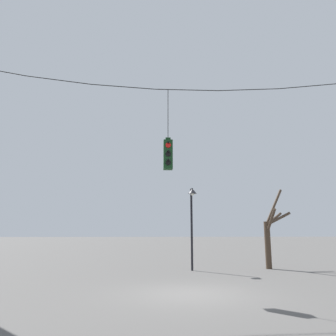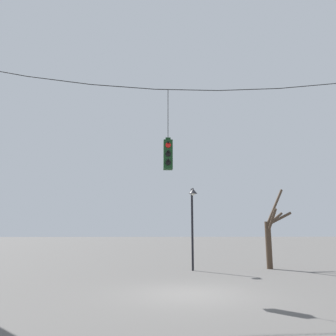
{
  "view_description": "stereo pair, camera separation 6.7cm",
  "coord_description": "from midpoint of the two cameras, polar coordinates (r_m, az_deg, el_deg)",
  "views": [
    {
      "loc": [
        -1.38,
        -11.63,
        2.12
      ],
      "look_at": [
        -0.73,
        0.42,
        4.42
      ],
      "focal_mm": 35.0,
      "sensor_mm": 36.0,
      "label": 1
    },
    {
      "loc": [
        -1.32,
        -11.63,
        2.12
      ],
      "look_at": [
        -0.73,
        0.42,
        4.42
      ],
      "focal_mm": 35.0,
      "sensor_mm": 36.0,
      "label": 2
    }
  ],
  "objects": [
    {
      "name": "ground_plane",
      "position": [
        11.9,
        4.06,
        -21.05
      ],
      "size": [
        200.0,
        200.0,
        0.0
      ],
      "primitive_type": "plane",
      "color": "#565451"
    },
    {
      "name": "span_wire",
      "position": [
        13.41,
        3.38,
        14.54
      ],
      "size": [
        17.41,
        0.03,
        0.88
      ],
      "color": "black"
    },
    {
      "name": "traffic_light_near_left_pole",
      "position": [
        12.38,
        0.16,
        2.43
      ],
      "size": [
        0.34,
        0.46,
        3.19
      ],
      "color": "#143819"
    },
    {
      "name": "street_lamp",
      "position": [
        18.08,
        4.42,
        -7.13
      ],
      "size": [
        0.46,
        0.8,
        4.42
      ],
      "color": "black",
      "rests_on": "ground_plane"
    },
    {
      "name": "bare_tree",
      "position": [
        19.95,
        17.58,
        -10.95
      ],
      "size": [
        1.55,
        1.87,
        4.54
      ],
      "color": "#423326",
      "rests_on": "ground_plane"
    }
  ]
}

